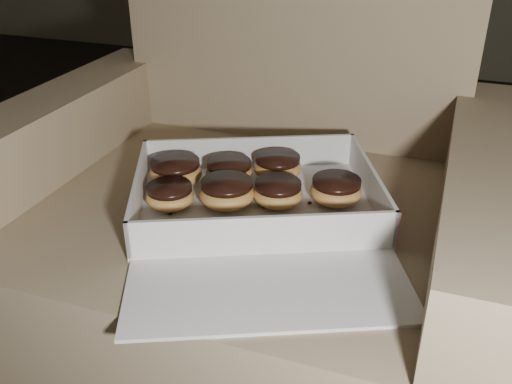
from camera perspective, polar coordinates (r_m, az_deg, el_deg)
The scene contains 13 objects.
armchair at distance 1.04m, azimuth -0.21°, elevation -4.82°, with size 0.84×0.71×0.87m.
bakery_box at distance 0.87m, azimuth 0.40°, elevation -2.09°, with size 0.51×0.55×0.06m.
donut_a at distance 0.90m, azimuth 8.01°, elevation 0.20°, with size 0.08×0.08×0.04m.
donut_b at distance 0.89m, azimuth 2.20°, elevation -0.05°, with size 0.08×0.08×0.04m.
donut_c at distance 0.89m, azimuth -2.93°, elevation -0.03°, with size 0.09×0.09×0.04m.
donut_d at distance 0.89m, azimuth -8.60°, elevation -0.33°, with size 0.07×0.07×0.04m.
donut_e at distance 0.96m, azimuth -8.04°, elevation 2.03°, with size 0.09×0.09×0.04m.
donut_f at distance 0.96m, azimuth -2.70°, elevation 2.08°, with size 0.08×0.08×0.04m.
donut_g at distance 0.97m, azimuth 2.16°, elevation 2.60°, with size 0.08×0.08×0.04m.
crumb_a at distance 0.88m, azimuth -8.59°, elevation -2.17°, with size 0.01×0.01×0.00m, color black.
crumb_b at distance 0.90m, azimuth 5.40°, elevation -1.07°, with size 0.01×0.01×0.00m, color black.
crumb_c at distance 0.85m, azimuth -2.98°, elevation -3.17°, with size 0.01×0.01×0.00m, color black.
crumb_d at distance 0.89m, azimuth 0.83°, elevation -1.51°, with size 0.01×0.01×0.00m, color black.
Camera 1 is at (1.23, -0.70, 0.84)m, focal length 40.00 mm.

